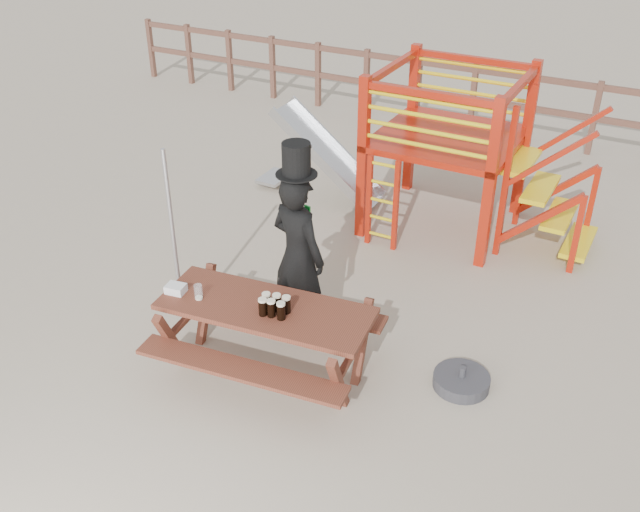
{
  "coord_description": "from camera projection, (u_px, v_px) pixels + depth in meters",
  "views": [
    {
      "loc": [
        2.79,
        -4.62,
        4.53
      ],
      "look_at": [
        -0.13,
        0.8,
        0.85
      ],
      "focal_mm": 40.0,
      "sensor_mm": 36.0,
      "label": 1
    }
  ],
  "objects": [
    {
      "name": "ground",
      "position": [
        293.0,
        371.0,
        6.95
      ],
      "size": [
        60.0,
        60.0,
        0.0
      ],
      "primitive_type": "plane",
      "color": "tan",
      "rests_on": "ground"
    },
    {
      "name": "back_fence",
      "position": [
        503.0,
        96.0,
        11.86
      ],
      "size": [
        15.09,
        0.09,
        1.2
      ],
      "color": "brown",
      "rests_on": "ground"
    },
    {
      "name": "playground_fort",
      "position": [
        441.0,
        147.0,
        9.06
      ],
      "size": [
        4.71,
        1.84,
        2.1
      ],
      "color": "#B01D0B",
      "rests_on": "ground"
    },
    {
      "name": "picnic_table",
      "position": [
        266.0,
        331.0,
        6.7
      ],
      "size": [
        2.13,
        1.59,
        0.77
      ],
      "rotation": [
        0.0,
        0.0,
        0.12
      ],
      "color": "brown",
      "rests_on": "ground"
    },
    {
      "name": "man_with_hat",
      "position": [
        298.0,
        251.0,
        7.09
      ],
      "size": [
        0.73,
        0.58,
        2.08
      ],
      "rotation": [
        0.0,
        0.0,
        2.88
      ],
      "color": "black",
      "rests_on": "ground"
    },
    {
      "name": "metal_pole",
      "position": [
        174.0,
        243.0,
        7.09
      ],
      "size": [
        0.04,
        0.04,
        2.01
      ],
      "primitive_type": "cylinder",
      "color": "#B2B2B7",
      "rests_on": "ground"
    },
    {
      "name": "parasol_base",
      "position": [
        461.0,
        381.0,
        6.73
      ],
      "size": [
        0.54,
        0.54,
        0.23
      ],
      "color": "#343439",
      "rests_on": "ground"
    },
    {
      "name": "paper_bag",
      "position": [
        176.0,
        289.0,
        6.73
      ],
      "size": [
        0.2,
        0.17,
        0.08
      ],
      "primitive_type": "cube",
      "rotation": [
        0.0,
        0.0,
        0.15
      ],
      "color": "white",
      "rests_on": "picnic_table"
    },
    {
      "name": "stout_pints",
      "position": [
        274.0,
        306.0,
        6.41
      ],
      "size": [
        0.27,
        0.21,
        0.17
      ],
      "color": "black",
      "rests_on": "picnic_table"
    },
    {
      "name": "empty_glasses",
      "position": [
        198.0,
        293.0,
        6.62
      ],
      "size": [
        0.08,
        0.08,
        0.15
      ],
      "color": "silver",
      "rests_on": "picnic_table"
    }
  ]
}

